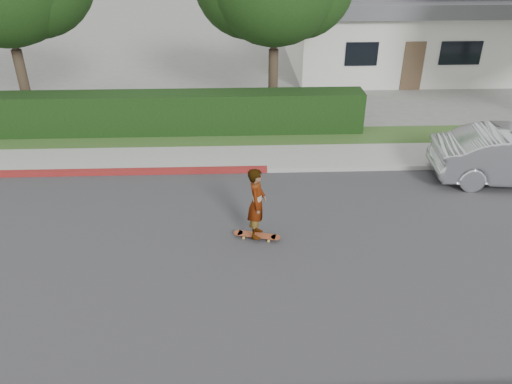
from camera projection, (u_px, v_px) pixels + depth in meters
ground at (234, 252)px, 11.42m from camera, size 120.00×120.00×0.00m
road at (234, 252)px, 11.42m from camera, size 60.00×8.00×0.01m
curb_far at (234, 170)px, 14.97m from camera, size 60.00×0.20×0.15m
curb_red_section at (65, 173)px, 14.80m from camera, size 12.00×0.21×0.15m
sidewalk_far at (234, 158)px, 15.76m from camera, size 60.00×1.60×0.12m
planting_strip at (234, 138)px, 17.17m from camera, size 60.00×1.60×0.10m
hedge at (147, 114)px, 17.25m from camera, size 15.00×1.00×1.50m
house at (394, 24)px, 24.67m from camera, size 10.60×8.60×4.30m
skateboard at (257, 235)px, 11.86m from camera, size 1.15×0.50×0.10m
skateboarder at (257, 203)px, 11.43m from camera, size 0.52×0.70×1.74m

